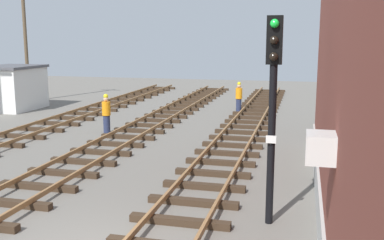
% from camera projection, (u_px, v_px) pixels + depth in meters
% --- Properties ---
extents(signal_mast, '(0.36, 0.40, 4.96)m').
position_uv_depth(signal_mast, '(273.00, 96.00, 10.49)').
color(signal_mast, black).
rests_on(signal_mast, ground).
extents(control_hut, '(3.00, 3.80, 2.76)m').
position_uv_depth(control_hut, '(13.00, 87.00, 28.50)').
color(control_hut, silver).
rests_on(control_hut, ground).
extents(utility_pole_far, '(1.80, 0.24, 8.75)m').
position_uv_depth(utility_pole_far, '(25.00, 36.00, 31.54)').
color(utility_pole_far, brown).
rests_on(utility_pole_far, ground).
extents(track_worker_foreground, '(0.40, 0.40, 1.87)m').
position_uv_depth(track_worker_foreground, '(239.00, 97.00, 27.30)').
color(track_worker_foreground, '#262D4C').
rests_on(track_worker_foreground, ground).
extents(track_worker_distant, '(0.40, 0.40, 1.87)m').
position_uv_depth(track_worker_distant, '(106.00, 114.00, 21.43)').
color(track_worker_distant, '#262D4C').
rests_on(track_worker_distant, ground).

